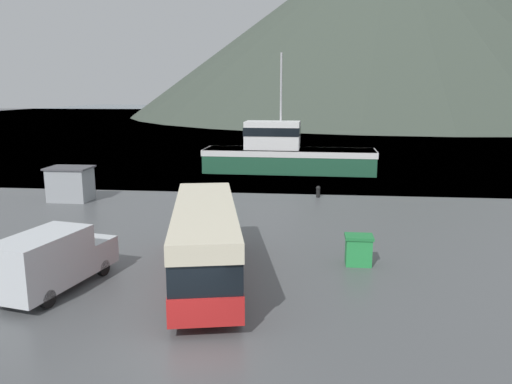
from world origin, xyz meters
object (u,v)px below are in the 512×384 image
fishing_boat (286,153)px  storage_bin (359,250)px  tour_bus (205,239)px  delivery_van (52,260)px  dock_kiosk (70,184)px  small_boat (281,161)px

fishing_boat → storage_bin: size_ratio=12.00×
tour_bus → storage_bin: size_ratio=7.76×
delivery_van → fishing_boat: 31.99m
tour_bus → delivery_van: (-5.88, -1.79, -0.52)m
fishing_boat → dock_kiosk: size_ratio=5.46×
tour_bus → fishing_boat: (1.99, 29.21, 0.03)m
tour_bus → storage_bin: tour_bus is taller
delivery_van → small_boat: 36.86m
tour_bus → storage_bin: (6.67, 2.63, -1.11)m
fishing_boat → dock_kiosk: 21.14m
storage_bin → small_boat: bearing=99.8°
tour_bus → delivery_van: 6.17m
fishing_boat → small_boat: fishing_boat is taller
tour_bus → dock_kiosk: bearing=120.4°
fishing_boat → storage_bin: fishing_boat is taller
storage_bin → tour_bus: bearing=-158.5°
delivery_van → small_boat: size_ratio=1.06×
storage_bin → dock_kiosk: 22.97m
tour_bus → storage_bin: 7.25m
tour_bus → dock_kiosk: tour_bus is taller
dock_kiosk → small_boat: 24.58m
fishing_boat → dock_kiosk: bearing=-43.9°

